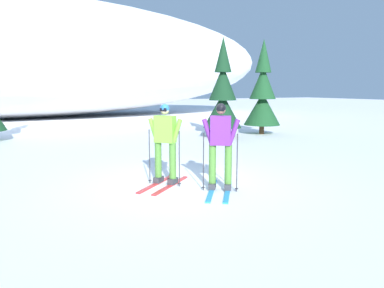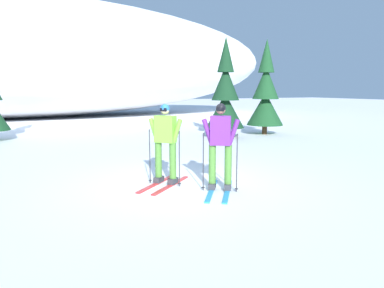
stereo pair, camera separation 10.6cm
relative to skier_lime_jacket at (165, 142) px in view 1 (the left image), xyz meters
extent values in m
plane|color=white|center=(0.37, -0.14, -0.96)|extent=(120.00, 120.00, 0.00)
cube|color=red|center=(0.05, -0.19, -0.94)|extent=(1.30, 1.19, 0.03)
cube|color=red|center=(-0.19, 0.07, -0.94)|extent=(1.30, 1.19, 0.03)
cube|color=#38383D|center=(0.13, -0.13, -0.87)|extent=(0.30, 0.29, 0.12)
cube|color=#38383D|center=(-0.11, 0.14, -0.87)|extent=(0.30, 0.29, 0.12)
cylinder|color=#4C8433|center=(0.13, -0.13, -0.41)|extent=(0.15, 0.15, 0.80)
cylinder|color=#4C8433|center=(-0.11, 0.14, -0.41)|extent=(0.15, 0.15, 0.80)
cube|color=#75C638|center=(0.01, 0.01, 0.29)|extent=(0.48, 0.50, 0.59)
cylinder|color=#75C638|center=(0.19, -0.20, 0.24)|extent=(0.26, 0.27, 0.58)
cylinder|color=#75C638|center=(-0.18, 0.21, 0.24)|extent=(0.26, 0.27, 0.58)
sphere|color=beige|center=(0.01, 0.01, 0.71)|extent=(0.19, 0.19, 0.19)
sphere|color=#2366B2|center=(0.01, 0.01, 0.74)|extent=(0.21, 0.21, 0.21)
cube|color=black|center=(-0.05, -0.05, 0.72)|extent=(0.13, 0.14, 0.07)
cylinder|color=#2D2D33|center=(0.21, -0.31, -0.34)|extent=(0.02, 0.02, 1.23)
cylinder|color=#2D2D33|center=(0.21, -0.31, -0.90)|extent=(0.07, 0.07, 0.01)
cylinder|color=#2D2D33|center=(-0.29, 0.24, -0.34)|extent=(0.02, 0.02, 1.23)
cylinder|color=#2D2D33|center=(-0.29, 0.24, -0.90)|extent=(0.07, 0.07, 0.01)
cube|color=#2893CC|center=(0.94, -1.13, -0.94)|extent=(1.03, 1.46, 0.03)
cube|color=#2893CC|center=(0.67, -0.95, -0.94)|extent=(1.03, 1.46, 0.03)
cube|color=#38383D|center=(1.00, -1.05, -0.87)|extent=(0.27, 0.31, 0.12)
cube|color=#38383D|center=(0.72, -0.87, -0.87)|extent=(0.27, 0.31, 0.12)
cylinder|color=#4C8433|center=(1.00, -1.05, -0.40)|extent=(0.15, 0.15, 0.82)
cylinder|color=#4C8433|center=(0.72, -0.87, -0.40)|extent=(0.15, 0.15, 0.82)
cube|color=#6B2889|center=(0.86, -0.96, 0.31)|extent=(0.48, 0.43, 0.61)
cylinder|color=#6B2889|center=(1.07, -1.10, 0.27)|extent=(0.28, 0.24, 0.58)
cylinder|color=#6B2889|center=(0.64, -0.81, 0.27)|extent=(0.28, 0.24, 0.58)
sphere|color=#A37556|center=(0.86, -0.96, 0.74)|extent=(0.19, 0.19, 0.19)
sphere|color=black|center=(0.86, -0.96, 0.77)|extent=(0.21, 0.21, 0.21)
cube|color=black|center=(0.81, -1.03, 0.75)|extent=(0.14, 0.11, 0.07)
cylinder|color=#2D2D33|center=(1.12, -1.20, -0.35)|extent=(0.02, 0.02, 1.22)
cylinder|color=#2D2D33|center=(1.12, -1.20, -0.90)|extent=(0.07, 0.07, 0.01)
cylinder|color=#2D2D33|center=(0.54, -0.81, -0.35)|extent=(0.02, 0.02, 1.22)
cylinder|color=#2D2D33|center=(0.54, -0.81, -0.90)|extent=(0.07, 0.07, 0.01)
cylinder|color=#47301E|center=(5.20, 6.33, -0.67)|extent=(0.23, 0.23, 0.58)
cone|color=#14381E|center=(5.20, 6.33, 0.22)|extent=(1.66, 1.66, 1.49)
cone|color=#14381E|center=(5.20, 6.33, 1.41)|extent=(1.20, 1.20, 1.49)
cone|color=#14381E|center=(5.20, 6.33, 2.61)|extent=(0.73, 0.73, 1.49)
cylinder|color=#47301E|center=(7.45, 6.51, -0.66)|extent=(0.24, 0.24, 0.59)
cone|color=#194723|center=(7.45, 6.51, 0.24)|extent=(1.68, 1.68, 1.51)
cone|color=#194723|center=(7.45, 6.51, 1.44)|extent=(1.21, 1.21, 1.51)
cone|color=#194723|center=(7.45, 6.51, 2.65)|extent=(0.74, 0.74, 1.51)
ellipsoid|color=white|center=(-3.48, 22.33, 3.39)|extent=(41.22, 16.56, 8.70)
camera|label=1|loc=(-2.95, -7.46, 1.18)|focal=34.23mm
camera|label=2|loc=(-2.85, -7.51, 1.18)|focal=34.23mm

